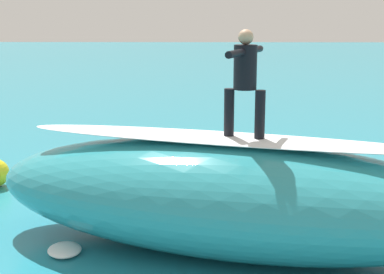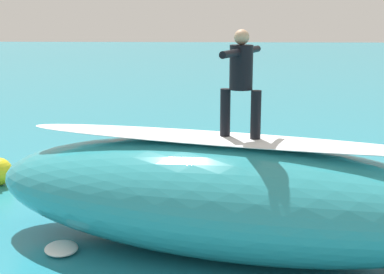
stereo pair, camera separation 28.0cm
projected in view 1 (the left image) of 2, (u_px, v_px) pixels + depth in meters
The scene contains 9 objects.
ground_plane at pixel (237, 194), 11.38m from camera, with size 120.00×120.00×0.00m, color teal.
wave_crest at pixel (226, 197), 8.51m from camera, with size 7.50×2.61×1.71m, color teal.
wave_foam_lip at pixel (227, 139), 8.32m from camera, with size 6.37×0.91×0.08m, color white.
surfboard_riding at pixel (244, 140), 8.25m from camera, with size 1.92×0.49×0.08m, color #E0563D.
surfer_riding at pixel (245, 75), 8.05m from camera, with size 0.64×1.39×1.54m.
surfboard_paddling at pixel (159, 171), 12.81m from camera, with size 2.26×0.55×0.09m, color #EAE5C6.
surfer_paddling at pixel (163, 162), 12.86m from camera, with size 1.47×1.41×0.33m.
foam_patch_near at pixel (65, 250), 8.53m from camera, with size 0.60×0.51×0.13m, color white.
foam_patch_mid at pixel (351, 171), 12.84m from camera, with size 0.89×0.56×0.08m, color white.
Camera 1 is at (0.73, 10.88, 3.55)m, focal length 53.09 mm.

